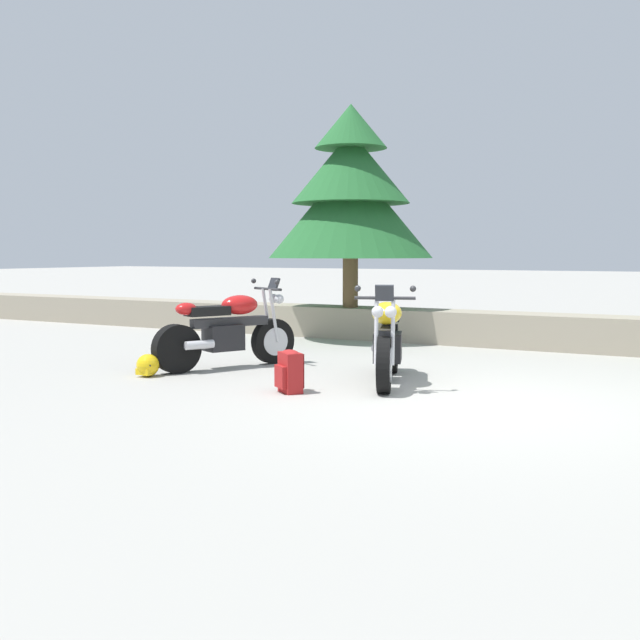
{
  "coord_description": "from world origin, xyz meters",
  "views": [
    {
      "loc": [
        2.25,
        -7.36,
        1.51
      ],
      "look_at": [
        -2.35,
        1.2,
        0.65
      ],
      "focal_mm": 42.29,
      "sensor_mm": 36.0,
      "label": 1
    }
  ],
  "objects_px": {
    "rider_helmet": "(147,366)",
    "rider_backpack": "(290,370)",
    "motorcycle_red_near_left": "(228,331)",
    "pine_tree_far_left": "(351,194)",
    "motorcycle_yellow_centre": "(387,341)"
  },
  "relations": [
    {
      "from": "rider_helmet",
      "to": "rider_backpack",
      "type": "bearing_deg",
      "value": -2.37
    },
    {
      "from": "motorcycle_red_near_left",
      "to": "pine_tree_far_left",
      "type": "height_order",
      "value": "pine_tree_far_left"
    },
    {
      "from": "motorcycle_yellow_centre",
      "to": "rider_backpack",
      "type": "bearing_deg",
      "value": -121.57
    },
    {
      "from": "rider_backpack",
      "to": "rider_helmet",
      "type": "height_order",
      "value": "rider_backpack"
    },
    {
      "from": "motorcycle_red_near_left",
      "to": "motorcycle_yellow_centre",
      "type": "bearing_deg",
      "value": -1.05
    },
    {
      "from": "motorcycle_red_near_left",
      "to": "rider_backpack",
      "type": "height_order",
      "value": "motorcycle_red_near_left"
    },
    {
      "from": "motorcycle_red_near_left",
      "to": "rider_backpack",
      "type": "xyz_separation_m",
      "value": [
        1.61,
        -1.14,
        -0.24
      ]
    },
    {
      "from": "motorcycle_red_near_left",
      "to": "motorcycle_yellow_centre",
      "type": "height_order",
      "value": "same"
    },
    {
      "from": "rider_helmet",
      "to": "motorcycle_red_near_left",
      "type": "bearing_deg",
      "value": 65.98
    },
    {
      "from": "motorcycle_red_near_left",
      "to": "rider_helmet",
      "type": "distance_m",
      "value": 1.21
    },
    {
      "from": "rider_backpack",
      "to": "motorcycle_yellow_centre",
      "type": "bearing_deg",
      "value": 58.43
    },
    {
      "from": "pine_tree_far_left",
      "to": "rider_backpack",
      "type": "bearing_deg",
      "value": -71.07
    },
    {
      "from": "motorcycle_red_near_left",
      "to": "motorcycle_yellow_centre",
      "type": "relative_size",
      "value": 0.97
    },
    {
      "from": "motorcycle_red_near_left",
      "to": "pine_tree_far_left",
      "type": "distance_m",
      "value": 4.44
    },
    {
      "from": "rider_backpack",
      "to": "rider_helmet",
      "type": "relative_size",
      "value": 1.68
    }
  ]
}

